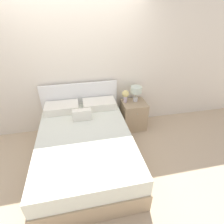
% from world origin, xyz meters
% --- Properties ---
extents(ground_plane, '(12.00, 12.00, 0.00)m').
position_xyz_m(ground_plane, '(0.00, 0.00, 0.00)').
color(ground_plane, '#CCB28E').
extents(wall_back, '(8.00, 0.06, 2.60)m').
position_xyz_m(wall_back, '(0.00, 0.07, 1.30)').
color(wall_back, silver).
rests_on(wall_back, ground_plane).
extents(bed, '(1.48, 2.05, 1.02)m').
position_xyz_m(bed, '(0.00, -0.96, 0.31)').
color(bed, tan).
rests_on(bed, ground_plane).
extents(nightstand, '(0.48, 0.45, 0.59)m').
position_xyz_m(nightstand, '(1.07, -0.24, 0.30)').
color(nightstand, tan).
rests_on(nightstand, ground_plane).
extents(table_lamp, '(0.22, 0.22, 0.32)m').
position_xyz_m(table_lamp, '(1.11, -0.16, 0.82)').
color(table_lamp, white).
rests_on(table_lamp, nightstand).
extents(flower_vase, '(0.14, 0.14, 0.26)m').
position_xyz_m(flower_vase, '(0.90, -0.16, 0.76)').
color(flower_vase, silver).
rests_on(flower_vase, nightstand).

